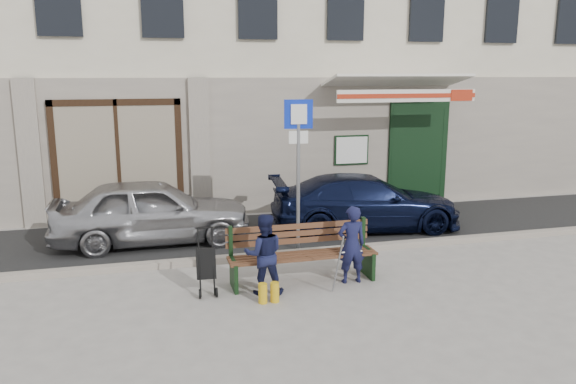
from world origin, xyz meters
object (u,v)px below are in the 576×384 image
object	(u,v)px
stroller	(206,265)
car_silver	(152,211)
man	(352,245)
woman	(264,254)
car_navy	(366,202)
bench	(300,255)
parking_sign	(298,150)

from	to	relation	value
stroller	car_silver	bearing A→B (deg)	107.05
man	woman	size ratio (longest dim) A/B	1.01
woman	car_navy	bearing A→B (deg)	-125.95
bench	man	xyz separation A→B (m)	(0.80, -0.20, 0.17)
bench	woman	distance (m)	0.74
car_silver	parking_sign	distance (m)	3.17
parking_sign	man	size ratio (longest dim) A/B	2.25
woman	stroller	xyz separation A→B (m)	(-0.85, 0.23, -0.18)
stroller	man	bearing A→B (deg)	-0.40
man	stroller	bearing A→B (deg)	-2.25
parking_sign	man	distance (m)	2.26
parking_sign	man	world-z (taller)	parking_sign
car_silver	man	bearing A→B (deg)	-135.03
parking_sign	bench	size ratio (longest dim) A/B	1.18
car_navy	man	world-z (taller)	man
car_navy	stroller	bearing A→B (deg)	132.73
car_navy	woman	bearing A→B (deg)	142.29
car_navy	man	size ratio (longest dim) A/B	3.23
man	bench	bearing A→B (deg)	-13.41
parking_sign	car_navy	bearing A→B (deg)	35.29
man	woman	world-z (taller)	man
parking_sign	woman	world-z (taller)	parking_sign
car_navy	bench	xyz separation A→B (m)	(-2.22, -2.69, -0.13)
car_navy	stroller	size ratio (longest dim) A/B	4.02
car_navy	woman	xyz separation A→B (m)	(-2.88, -2.99, 0.03)
car_silver	stroller	bearing A→B (deg)	-166.07
bench	car_navy	bearing A→B (deg)	50.39
car_navy	woman	size ratio (longest dim) A/B	3.26
woman	bench	bearing A→B (deg)	-147.21
parking_sign	stroller	size ratio (longest dim) A/B	2.80
car_silver	stroller	size ratio (longest dim) A/B	3.78
parking_sign	stroller	bearing A→B (deg)	-134.06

